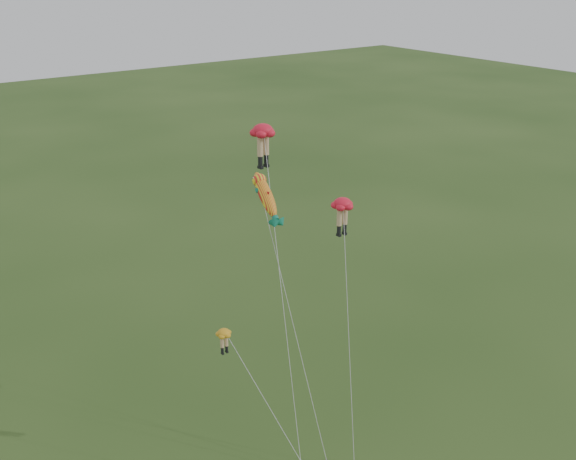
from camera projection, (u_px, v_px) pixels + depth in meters
legs_kite_red_high at (263, 137)px, 41.52m from camera, size 5.35×11.14×18.76m
legs_kite_red_mid at (343, 211)px, 37.00m from camera, size 3.60×6.01×15.90m
legs_kite_yellow at (229, 343)px, 36.30m from camera, size 2.93×7.35×9.26m
fish_kite at (266, 196)px, 37.91m from camera, size 1.36×8.18×17.05m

